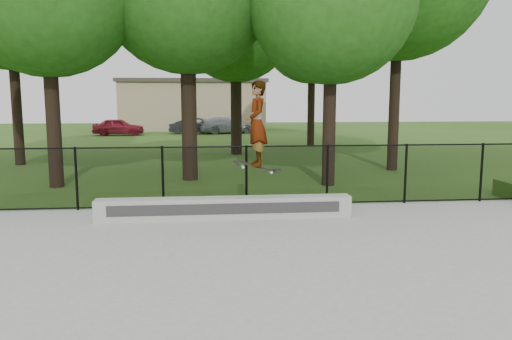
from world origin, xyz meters
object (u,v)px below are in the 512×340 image
object	(u,v)px
car_a	(119,127)
skater_airborne	(257,125)
car_b	(190,127)
car_c	(226,125)
grind_ledge	(225,208)

from	to	relation	value
car_a	skater_airborne	bearing A→B (deg)	-164.58
car_b	car_c	xyz separation A→B (m)	(2.75, 0.19, 0.10)
grind_ledge	skater_airborne	xyz separation A→B (m)	(0.68, -0.26, 1.83)
grind_ledge	car_c	world-z (taller)	car_c
car_a	car_c	world-z (taller)	car_c
grind_ledge	car_b	size ratio (longest dim) A/B	1.93
car_a	skater_airborne	world-z (taller)	skater_airborne
car_b	skater_airborne	bearing A→B (deg)	-173.21
grind_ledge	car_a	size ratio (longest dim) A/B	1.53
grind_ledge	car_a	distance (m)	27.40
car_a	car_c	xyz separation A→B (m)	(7.92, 1.24, 0.01)
car_c	grind_ledge	bearing A→B (deg)	159.60
car_b	car_c	distance (m)	2.76
car_a	car_c	distance (m)	8.02
grind_ledge	car_a	world-z (taller)	car_a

